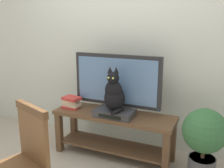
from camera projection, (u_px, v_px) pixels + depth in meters
The scene contains 8 objects.
back_wall at pixel (125, 33), 3.17m from camera, with size 7.00×0.12×2.80m, color #B7BCB2.
tv_stand at pixel (114, 127), 2.95m from camera, with size 1.40×0.43×0.53m.
tv at pixel (117, 82), 2.90m from camera, with size 1.03×0.20×0.66m.
media_box at pixel (114, 113), 2.82m from camera, with size 0.43×0.26×0.07m.
cat at pixel (114, 94), 2.76m from camera, with size 0.23×0.28×0.49m.
wooden_chair at pixel (22, 158), 1.95m from camera, with size 0.55×0.55×0.93m.
book_stack at pixel (71, 102), 3.08m from camera, with size 0.24×0.19×0.14m.
potted_plant at pixel (204, 138), 2.45m from camera, with size 0.43×0.43×0.75m.
Camera 1 is at (1.17, -1.92, 1.56)m, focal length 41.03 mm.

